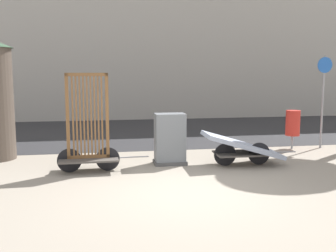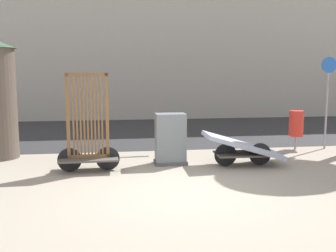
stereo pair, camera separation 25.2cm
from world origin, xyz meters
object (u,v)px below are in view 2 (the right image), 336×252
object	(u,v)px
bike_cart_with_mattress	(243,148)
sign_post	(327,92)
utility_cabinet	(170,141)
bike_cart_with_bedframe	(89,138)
trash_bin	(296,124)

from	to	relation	value
bike_cart_with_mattress	sign_post	size ratio (longest dim) A/B	0.85
sign_post	utility_cabinet	bearing A→B (deg)	-164.86
bike_cart_with_bedframe	bike_cart_with_mattress	bearing A→B (deg)	-1.33
bike_cart_with_mattress	trash_bin	world-z (taller)	trash_bin
utility_cabinet	sign_post	bearing A→B (deg)	15.14
bike_cart_with_mattress	trash_bin	distance (m)	2.75
bike_cart_with_mattress	sign_post	xyz separation A→B (m)	(3.04, 1.69, 1.22)
utility_cabinet	trash_bin	world-z (taller)	utility_cabinet
bike_cart_with_mattress	utility_cabinet	bearing A→B (deg)	167.52
bike_cart_with_bedframe	utility_cabinet	size ratio (longest dim) A/B	1.78
bike_cart_with_mattress	bike_cart_with_bedframe	bearing A→B (deg)	-178.40
bike_cart_with_mattress	trash_bin	bearing A→B (deg)	40.03
trash_bin	sign_post	size ratio (longest dim) A/B	0.42
bike_cart_with_bedframe	bike_cart_with_mattress	distance (m)	3.58
utility_cabinet	sign_post	world-z (taller)	sign_post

